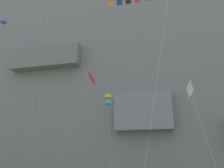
% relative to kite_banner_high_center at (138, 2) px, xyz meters
% --- Properties ---
extents(cliff_face, '(180.00, 27.56, 59.09)m').
position_rel_kite_banner_high_center_xyz_m(cliff_face, '(-2.49, 42.72, 12.51)').
color(cliff_face, gray).
rests_on(cliff_face, ground).
extents(kite_banner_high_center, '(6.16, 5.82, 17.73)m').
position_rel_kite_banner_high_center_xyz_m(kite_banner_high_center, '(0.00, 0.00, 0.00)').
color(kite_banner_high_center, black).
rests_on(kite_banner_high_center, ground).
extents(kite_box_low_center, '(1.77, 3.84, 10.64)m').
position_rel_kite_banner_high_center_xyz_m(kite_box_low_center, '(-4.97, 8.70, -7.03)').
color(kite_box_low_center, yellow).
rests_on(kite_box_low_center, ground).
extents(kite_diamond_upper_right, '(3.20, 7.09, 16.31)m').
position_rel_kite_banner_high_center_xyz_m(kite_diamond_upper_right, '(-8.91, 14.30, -2.11)').
color(kite_diamond_upper_right, red).
rests_on(kite_diamond_upper_right, ground).
extents(kite_diamond_near_cliff, '(1.18, 4.22, 7.84)m').
position_rel_kite_banner_high_center_xyz_m(kite_diamond_near_cliff, '(3.70, -2.65, -10.23)').
color(kite_diamond_near_cliff, white).
rests_on(kite_diamond_near_cliff, ground).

